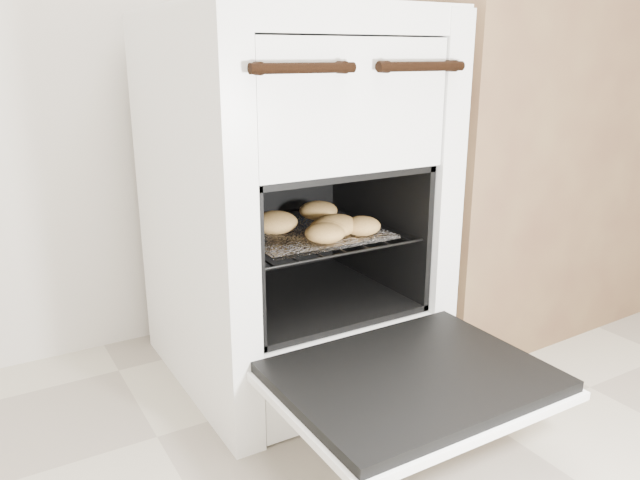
% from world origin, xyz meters
% --- Properties ---
extents(stove, '(0.59, 0.65, 0.90)m').
position_xyz_m(stove, '(0.08, 1.17, 0.44)').
color(stove, white).
rests_on(stove, ground).
extents(oven_door, '(0.53, 0.41, 0.04)m').
position_xyz_m(oven_door, '(0.08, 0.68, 0.20)').
color(oven_door, black).
rests_on(oven_door, stove).
extents(oven_rack, '(0.43, 0.41, 0.01)m').
position_xyz_m(oven_rack, '(0.08, 1.11, 0.39)').
color(oven_rack, black).
rests_on(oven_rack, stove).
extents(foil_sheet, '(0.33, 0.29, 0.01)m').
position_xyz_m(foil_sheet, '(0.08, 1.09, 0.40)').
color(foil_sheet, white).
rests_on(foil_sheet, oven_rack).
extents(baked_rolls, '(0.30, 0.30, 0.05)m').
position_xyz_m(baked_rolls, '(0.09, 1.06, 0.42)').
color(baked_rolls, tan).
rests_on(baked_rolls, foil_sheet).
extents(counter, '(0.97, 0.67, 0.95)m').
position_xyz_m(counter, '(0.87, 1.22, 0.47)').
color(counter, brown).
rests_on(counter, ground).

